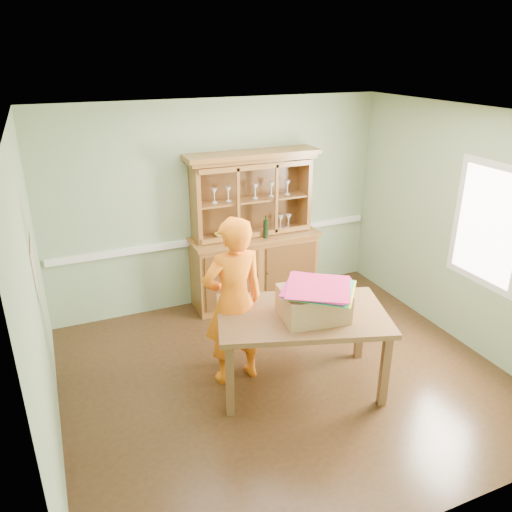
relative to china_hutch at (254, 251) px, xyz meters
name	(u,v)px	position (x,y,z in m)	size (l,w,h in m)	color
floor	(284,376)	(-0.39, -1.77, -0.72)	(4.50, 4.50, 0.00)	#482A17
ceiling	(291,117)	(-0.39, -1.77, 1.98)	(4.50, 4.50, 0.00)	white
wall_back	(219,205)	(-0.39, 0.23, 0.63)	(4.50, 4.50, 0.00)	#8BA37A
wall_left	(36,303)	(-2.64, -1.77, 0.63)	(4.00, 4.00, 0.00)	#8BA37A
wall_right	(465,230)	(1.86, -1.77, 0.63)	(4.00, 4.00, 0.00)	#8BA37A
wall_front	(429,375)	(-0.39, -3.77, 0.63)	(4.50, 4.50, 0.00)	#8BA37A
chair_rail	(221,238)	(-0.39, 0.21, 0.18)	(4.41, 0.05, 0.08)	white
framed_map	(34,266)	(-2.62, -1.47, 0.83)	(0.03, 0.60, 0.46)	black
window_panel	(487,225)	(1.84, -2.07, 0.78)	(0.03, 0.96, 1.36)	white
china_hutch	(254,251)	(0.00, 0.00, 0.00)	(1.75, 0.58, 2.05)	olive
dining_table	(302,321)	(-0.29, -1.93, 0.01)	(1.89, 1.45, 0.83)	brown
cardboard_box	(313,304)	(-0.23, -2.04, 0.25)	(0.61, 0.49, 0.29)	tan
kite_stack	(319,288)	(-0.19, -2.06, 0.42)	(0.82, 0.82, 0.05)	yellow
person	(234,302)	(-0.88, -1.57, 0.18)	(0.66, 0.43, 1.80)	orange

